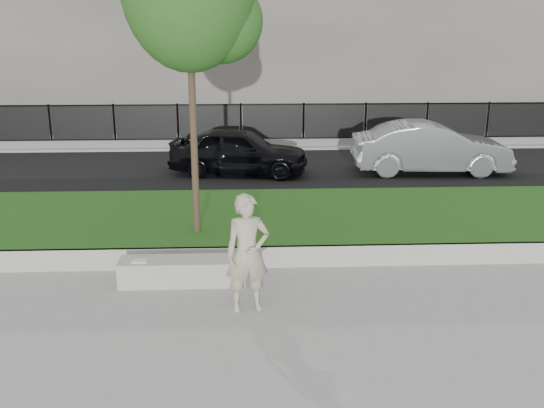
{
  "coord_description": "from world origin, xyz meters",
  "views": [
    {
      "loc": [
        -0.44,
        -9.18,
        4.23
      ],
      "look_at": [
        0.02,
        1.2,
        1.15
      ],
      "focal_mm": 40.0,
      "sensor_mm": 36.0,
      "label": 1
    }
  ],
  "objects_px": {
    "car_dark": "(239,151)",
    "car_silver": "(431,148)",
    "stone_bench": "(183,271)",
    "book": "(140,261)",
    "man": "(248,253)"
  },
  "relations": [
    {
      "from": "car_dark",
      "to": "car_silver",
      "type": "bearing_deg",
      "value": -81.91
    },
    {
      "from": "man",
      "to": "car_silver",
      "type": "bearing_deg",
      "value": 47.67
    },
    {
      "from": "stone_bench",
      "to": "man",
      "type": "height_order",
      "value": "man"
    },
    {
      "from": "man",
      "to": "car_silver",
      "type": "distance_m",
      "value": 10.18
    },
    {
      "from": "man",
      "to": "book",
      "type": "bearing_deg",
      "value": 141.72
    },
    {
      "from": "stone_bench",
      "to": "book",
      "type": "relative_size",
      "value": 8.45
    },
    {
      "from": "stone_bench",
      "to": "car_dark",
      "type": "xyz_separation_m",
      "value": [
        0.89,
        7.72,
        0.5
      ]
    },
    {
      "from": "car_dark",
      "to": "car_silver",
      "type": "distance_m",
      "value": 5.6
    },
    {
      "from": "man",
      "to": "car_dark",
      "type": "bearing_deg",
      "value": 81.01
    },
    {
      "from": "stone_bench",
      "to": "car_dark",
      "type": "bearing_deg",
      "value": 83.4
    },
    {
      "from": "man",
      "to": "car_dark",
      "type": "relative_size",
      "value": 0.46
    },
    {
      "from": "man",
      "to": "car_dark",
      "type": "xyz_separation_m",
      "value": [
        -0.21,
        8.74,
        -0.2
      ]
    },
    {
      "from": "car_silver",
      "to": "man",
      "type": "bearing_deg",
      "value": 151.15
    },
    {
      "from": "car_dark",
      "to": "man",
      "type": "bearing_deg",
      "value": -169.42
    },
    {
      "from": "stone_bench",
      "to": "car_silver",
      "type": "relative_size",
      "value": 0.47
    }
  ]
}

